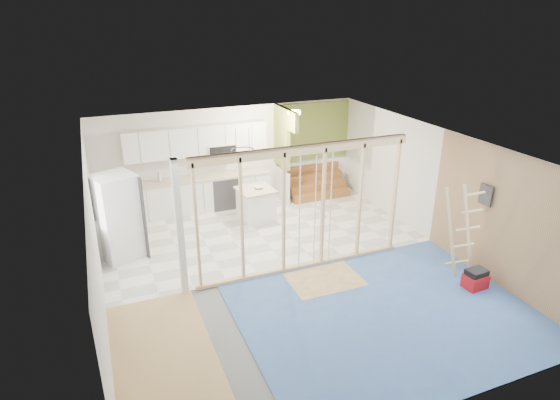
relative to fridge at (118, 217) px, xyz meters
name	(u,v)px	position (x,y,z in m)	size (l,w,h in m)	color
room	(289,212)	(3.04, -1.88, 0.38)	(7.01, 8.01, 2.61)	slate
floor_overlays	(291,268)	(3.11, -1.81, -0.91)	(7.00, 8.00, 0.03)	white
stud_frame	(279,200)	(2.82, -1.88, 0.66)	(4.66, 0.14, 2.60)	#E6BC8C
base_cabinets	(176,202)	(1.43, 1.49, -0.45)	(4.45, 2.24, 0.93)	white
upper_cabinets	(199,142)	(2.20, 1.94, 0.90)	(3.60, 0.41, 0.85)	white
green_partition	(305,164)	(5.08, 1.78, 0.03)	(2.25, 1.51, 2.60)	olive
pot_rack	(243,153)	(2.73, 0.01, 1.08)	(0.52, 0.52, 0.72)	black
sheathing_panel	(510,224)	(6.52, -3.88, 0.38)	(0.02, 4.00, 2.60)	tan
electrical_panel	(486,195)	(6.47, -3.28, 0.73)	(0.04, 0.30, 0.40)	#3B3B40
ceiling_light	(294,112)	(4.44, 1.12, 1.62)	(0.32, 0.32, 0.08)	#FFEABF
fridge	(118,217)	(0.00, 0.00, 0.00)	(1.04, 1.00, 1.84)	white
island	(256,205)	(3.25, 0.72, -0.51)	(0.92, 0.92, 0.83)	white
bowl	(259,187)	(3.35, 0.72, -0.06)	(0.23, 0.23, 0.06)	silver
soap_bottle_a	(159,176)	(1.14, 1.86, 0.16)	(0.11, 0.11, 0.29)	silver
soap_bottle_b	(238,168)	(3.17, 1.91, 0.10)	(0.08, 0.08, 0.18)	silver
toolbox	(475,279)	(6.04, -3.78, -0.73)	(0.44, 0.34, 0.40)	#A40F14
ladder	(462,231)	(6.07, -3.22, 0.03)	(0.98, 0.22, 1.86)	#D7C083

